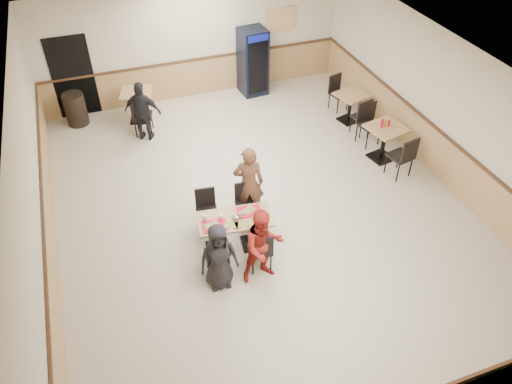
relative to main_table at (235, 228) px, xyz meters
name	(u,v)px	position (x,y,z in m)	size (l,w,h in m)	color
ground	(261,207)	(0.83, 0.89, -0.47)	(10.00, 10.00, 0.00)	beige
room_shell	(293,107)	(2.60, 3.44, 0.11)	(10.00, 10.00, 10.00)	silver
main_table	(235,228)	(0.00, 0.00, 0.00)	(1.40, 0.82, 0.71)	black
main_chairs	(233,229)	(-0.05, 0.01, -0.02)	(1.36, 1.69, 0.90)	black
diner_woman_left	(219,257)	(-0.52, -0.75, 0.19)	(0.65, 0.42, 1.32)	black
diner_woman_right	(263,246)	(0.23, -0.84, 0.27)	(0.72, 0.56, 1.48)	maroon
diner_man_opposite	(249,183)	(0.52, 0.75, 0.33)	(0.59, 0.39, 1.61)	brown
lone_diner	(143,112)	(-0.89, 4.18, 0.27)	(0.87, 0.36, 1.48)	black
tabletop_clutter	(233,220)	(-0.05, -0.04, 0.26)	(1.18, 0.57, 0.12)	red
side_table_near	(384,138)	(4.02, 1.54, 0.08)	(0.91, 0.91, 0.82)	black
side_table_near_chair_south	(400,155)	(4.02, 0.88, 0.05)	(0.48, 0.48, 1.04)	black
side_table_near_chair_north	(369,124)	(4.02, 2.20, 0.05)	(0.48, 0.48, 1.04)	black
side_table_far	(350,103)	(4.08, 3.24, 0.02)	(0.85, 0.85, 0.75)	black
side_table_far_chair_south	(362,116)	(4.08, 2.64, 0.00)	(0.44, 0.44, 0.94)	black
side_table_far_chair_north	(339,93)	(4.08, 3.84, 0.00)	(0.44, 0.44, 0.94)	black
condiment_caddy	(385,123)	(3.99, 1.59, 0.44)	(0.23, 0.06, 0.20)	#B30C22
back_table	(138,101)	(-0.89, 5.09, 0.06)	(0.92, 0.92, 0.80)	black
back_table_chair_lone	(142,115)	(-0.89, 4.45, 0.04)	(0.47, 0.47, 1.02)	black
pepsi_cooler	(253,62)	(2.30, 5.48, 0.42)	(0.73, 0.74, 1.79)	black
trash_bin	(76,109)	(-2.39, 5.44, -0.06)	(0.52, 0.52, 0.82)	black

